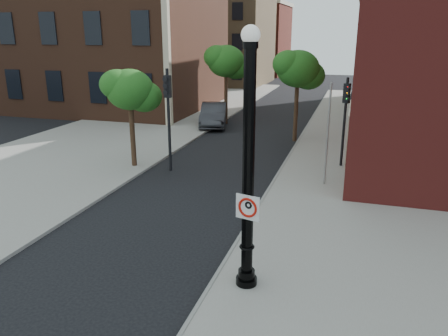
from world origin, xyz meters
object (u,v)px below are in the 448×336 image
(lamppost, at_px, (248,178))
(parked_car, at_px, (214,115))
(no_parking_sign, at_px, (248,207))
(traffic_signal_left, at_px, (168,103))
(traffic_signal_right, at_px, (346,108))

(lamppost, height_order, parked_car, lamppost)
(no_parking_sign, xyz_separation_m, traffic_signal_left, (-5.90, 8.70, 0.90))
(traffic_signal_left, xyz_separation_m, traffic_signal_right, (7.66, 2.81, -0.29))
(lamppost, relative_size, parked_car, 1.34)
(lamppost, bearing_deg, traffic_signal_right, 80.96)
(no_parking_sign, height_order, traffic_signal_left, traffic_signal_left)
(no_parking_sign, bearing_deg, traffic_signal_right, 94.60)
(parked_car, xyz_separation_m, traffic_signal_right, (8.94, -7.56, 2.10))
(traffic_signal_left, relative_size, traffic_signal_right, 1.10)
(parked_car, bearing_deg, lamppost, -83.68)
(lamppost, bearing_deg, traffic_signal_left, 124.44)
(traffic_signal_left, bearing_deg, parked_car, 89.96)
(parked_car, bearing_deg, traffic_signal_left, -97.33)
(lamppost, distance_m, traffic_signal_right, 11.49)
(traffic_signal_left, bearing_deg, no_parking_sign, -62.93)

